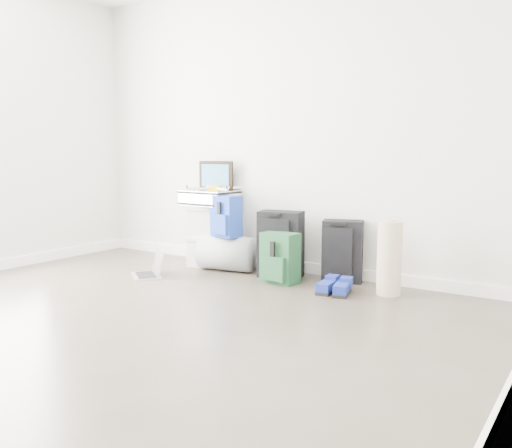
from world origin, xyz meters
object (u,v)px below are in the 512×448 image
Objects in this scene: large_suitcase at (280,244)px; laptop at (151,270)px; briefcase at (210,198)px; boxes_stack at (210,235)px; duffel_bag at (228,253)px; carry_on at (342,251)px.

large_suitcase is 1.45× the size of laptop.
briefcase is at bearing 162.75° from large_suitcase.
briefcase is at bearing -113.26° from boxes_stack.
boxes_stack is at bearing 149.16° from duffel_bag.
briefcase is 1.22× the size of laptop.
carry_on is at bearing -1.16° from duffel_bag.
large_suitcase is at bearing 69.35° from laptop.
boxes_stack reaches higher than carry_on.
briefcase reaches higher than duffel_bag.
duffel_bag is 1.30× the size of laptop.
large_suitcase is (0.84, -0.07, -0.37)m from briefcase.
briefcase is 0.84× the size of large_suitcase.
briefcase reaches higher than large_suitcase.
large_suitcase reaches higher than carry_on.
carry_on is (0.54, 0.14, -0.03)m from large_suitcase.
carry_on is (1.09, 0.18, 0.10)m from duffel_bag.
duffel_bag is 0.57m from large_suitcase.
boxes_stack is at bearing 91.76° from briefcase.
duffel_bag is 0.89× the size of large_suitcase.
boxes_stack is 1.20× the size of briefcase.
duffel_bag is 1.11m from carry_on.
large_suitcase is at bearing -6.14° from duffel_bag.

